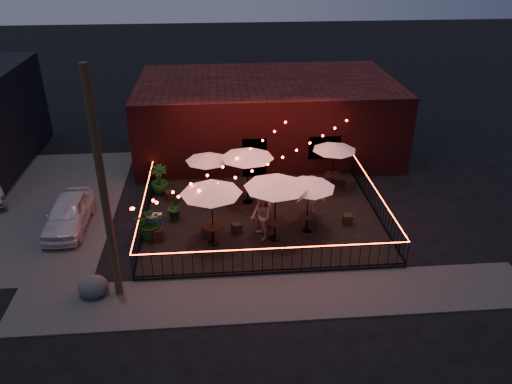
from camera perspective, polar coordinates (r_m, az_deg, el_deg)
The scene contains 36 objects.
ground at distance 20.14m, azimuth 1.22°, elevation -6.06°, with size 110.00×110.00×0.00m, color black.
patio at distance 21.79m, azimuth 0.69°, elevation -2.98°, with size 10.00×8.00×0.15m, color black.
sidewalk at distance 17.53m, azimuth 2.33°, elevation -11.88°, with size 18.00×2.50×0.05m, color #42403D.
brick_building at distance 28.32m, azimuth 1.22°, elevation 8.75°, with size 14.00×8.00×4.00m.
utility_pole at distance 16.18m, azimuth -17.02°, elevation 0.02°, with size 0.26×0.26×8.00m, color #3D2819.
fence_front at distance 18.13m, azimuth 1.89°, elevation -7.81°, with size 10.00×0.04×1.04m.
fence_left at distance 21.65m, azimuth -12.60°, elevation -2.13°, with size 0.04×8.00×1.04m.
fence_right at distance 22.47m, azimuth 13.50°, elevation -1.07°, with size 0.04×8.00×1.04m.
festoon_lights at distance 20.31m, azimuth -2.03°, elevation 2.41°, with size 10.02×8.72×1.32m.
cafe_table_0 at distance 18.84m, azimuth -5.16°, elevation 0.27°, with size 2.41×2.41×2.63m.
cafe_table_1 at distance 22.55m, azimuth -5.59°, elevation 3.89°, with size 2.15×2.15×2.18m.
cafe_table_2 at distance 19.04m, azimuth 2.27°, elevation 1.00°, with size 2.89×2.89×2.73m.
cafe_table_3 at distance 21.83m, azimuth -1.00°, elevation 4.32°, with size 2.76×2.76×2.60m.
cafe_table_4 at distance 19.82m, azimuth 6.07°, elevation 0.89°, with size 2.27×2.27×2.36m.
cafe_table_5 at distance 23.60m, azimuth 8.96°, elevation 5.05°, with size 2.27×2.27×2.29m.
bistro_chair_0 at distance 20.43m, azimuth -11.20°, elevation -4.79°, with size 0.41×0.41×0.49m, color black.
bistro_chair_1 at distance 20.45m, azimuth -5.55°, elevation -4.35°, with size 0.39×0.39×0.47m, color black.
bistro_chair_2 at distance 23.33m, azimuth -9.85°, elevation -0.39°, with size 0.37×0.37×0.44m, color black.
bistro_chair_3 at distance 22.81m, azimuth -7.09°, elevation -0.82°, with size 0.39×0.39×0.46m, color black.
bistro_chair_4 at distance 20.56m, azimuth -2.25°, elevation -4.15°, with size 0.34×0.34×0.40m, color black.
bistro_chair_5 at distance 21.02m, azimuth 0.89°, elevation -3.31°, with size 0.36×0.36×0.42m, color black.
bistro_chair_6 at distance 23.29m, azimuth 0.08°, elevation 0.09°, with size 0.42×0.42×0.50m, color black.
bistro_chair_7 at distance 23.70m, azimuth 2.43°, elevation 0.59°, with size 0.42×0.42×0.50m, color black.
bistro_chair_8 at distance 21.00m, azimuth 6.34°, elevation -3.45°, with size 0.40×0.40×0.47m, color black.
bistro_chair_9 at distance 21.45m, azimuth 10.41°, elevation -3.09°, with size 0.37×0.37×0.44m, color black.
bistro_chair_10 at distance 24.18m, azimuth 7.22°, elevation 0.95°, with size 0.42×0.42×0.49m, color black.
bistro_chair_11 at distance 24.35m, azimuth 10.60°, elevation 0.83°, with size 0.39×0.39×0.46m, color black.
patron_a at distance 20.89m, azimuth 1.80°, elevation -1.22°, with size 0.69×0.45×1.88m, color beige.
patron_b at distance 19.78m, azimuth 0.56°, elevation -2.86°, with size 0.96×0.75×1.97m, color tan.
patron_c at distance 21.46m, azimuth 6.34°, elevation -0.51°, with size 1.23×0.71×1.91m, color tan.
potted_shrub_a at distance 20.42m, azimuth -11.94°, elevation -3.41°, with size 1.25×1.08×1.39m, color #103611.
potted_shrub_b at distance 21.47m, azimuth -9.18°, elevation -1.68°, with size 0.70×0.56×1.27m, color #103E0D.
potted_shrub_c at distance 23.74m, azimuth -11.01°, elevation 1.38°, with size 0.80×0.80×1.43m, color #0C380A.
cooler at distance 20.95m, azimuth -11.46°, elevation -3.48°, with size 0.58×0.42×0.76m.
boulder at distance 18.26m, azimuth -18.10°, elevation -10.24°, with size 0.96×0.82×0.75m, color #41403C.
car_white at distance 22.38m, azimuth -20.65°, elevation -2.30°, with size 1.58×3.92×1.34m, color silver.
Camera 1 is at (-1.82, -16.65, 11.19)m, focal length 35.00 mm.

